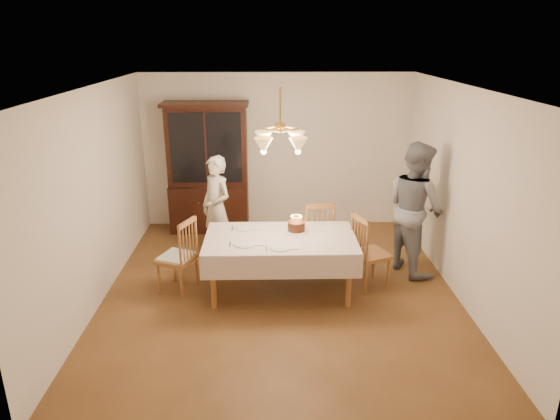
{
  "coord_description": "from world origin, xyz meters",
  "views": [
    {
      "loc": [
        -0.14,
        -5.81,
        3.16
      ],
      "look_at": [
        0.0,
        0.2,
        1.05
      ],
      "focal_mm": 32.0,
      "sensor_mm": 36.0,
      "label": 1
    }
  ],
  "objects_px": {
    "china_hutch": "(208,170)",
    "elderly_woman": "(217,208)",
    "chair_far_side": "(317,237)",
    "birthday_cake": "(296,227)",
    "dining_table": "(280,243)"
  },
  "relations": [
    {
      "from": "dining_table",
      "to": "china_hutch",
      "type": "xyz_separation_m",
      "value": [
        -1.15,
        2.25,
        0.36
      ]
    },
    {
      "from": "china_hutch",
      "to": "elderly_woman",
      "type": "bearing_deg",
      "value": -78.22
    },
    {
      "from": "china_hutch",
      "to": "birthday_cake",
      "type": "distance_m",
      "value": 2.48
    },
    {
      "from": "chair_far_side",
      "to": "elderly_woman",
      "type": "distance_m",
      "value": 1.53
    },
    {
      "from": "china_hutch",
      "to": "elderly_woman",
      "type": "height_order",
      "value": "china_hutch"
    },
    {
      "from": "china_hutch",
      "to": "chair_far_side",
      "type": "xyz_separation_m",
      "value": [
        1.68,
        -1.51,
        -0.6
      ]
    },
    {
      "from": "dining_table",
      "to": "chair_far_side",
      "type": "height_order",
      "value": "chair_far_side"
    },
    {
      "from": "dining_table",
      "to": "chair_far_side",
      "type": "relative_size",
      "value": 1.9
    },
    {
      "from": "china_hutch",
      "to": "birthday_cake",
      "type": "bearing_deg",
      "value": -56.75
    },
    {
      "from": "dining_table",
      "to": "elderly_woman",
      "type": "bearing_deg",
      "value": 129.18
    },
    {
      "from": "china_hutch",
      "to": "chair_far_side",
      "type": "height_order",
      "value": "china_hutch"
    },
    {
      "from": "elderly_woman",
      "to": "birthday_cake",
      "type": "height_order",
      "value": "elderly_woman"
    },
    {
      "from": "dining_table",
      "to": "elderly_woman",
      "type": "distance_m",
      "value": 1.44
    },
    {
      "from": "chair_far_side",
      "to": "birthday_cake",
      "type": "distance_m",
      "value": 0.75
    },
    {
      "from": "elderly_woman",
      "to": "china_hutch",
      "type": "bearing_deg",
      "value": 149.9
    }
  ]
}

